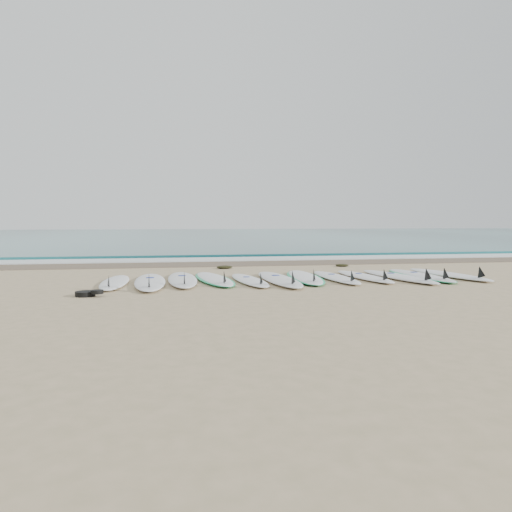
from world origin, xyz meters
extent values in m
plane|color=tan|center=(0.00, 0.00, 0.00)|extent=(120.00, 120.00, 0.00)
cube|color=#1E6369|center=(0.00, 32.50, 0.01)|extent=(120.00, 55.00, 0.03)
cube|color=brown|center=(0.00, 4.10, 0.01)|extent=(120.00, 1.80, 0.01)
cube|color=silver|center=(0.00, 5.50, 0.02)|extent=(120.00, 1.40, 0.04)
cube|color=#1E6369|center=(0.00, 7.00, 0.05)|extent=(120.00, 1.00, 0.10)
ellipsoid|color=white|center=(-3.55, -0.03, 0.04)|extent=(0.55, 2.41, 0.08)
cone|color=black|center=(-3.57, -0.91, 0.18)|extent=(0.21, 0.26, 0.26)
ellipsoid|color=white|center=(-2.88, -0.14, 0.05)|extent=(0.64, 2.85, 0.09)
cone|color=black|center=(-2.87, -1.17, 0.22)|extent=(0.25, 0.31, 0.30)
cylinder|color=navy|center=(-2.89, 0.14, 0.10)|extent=(0.17, 0.17, 0.01)
ellipsoid|color=white|center=(-2.25, 0.15, 0.05)|extent=(0.59, 2.77, 0.09)
cone|color=black|center=(-2.25, -0.86, 0.21)|extent=(0.24, 0.30, 0.30)
cylinder|color=navy|center=(-2.25, 0.42, 0.09)|extent=(0.16, 0.16, 0.01)
ellipsoid|color=white|center=(-1.61, 0.17, 0.05)|extent=(0.83, 2.65, 0.08)
ellipsoid|color=#1DC176|center=(-1.61, 0.17, 0.04)|extent=(0.92, 2.68, 0.06)
cone|color=black|center=(-1.51, -0.78, 0.20)|extent=(0.25, 0.30, 0.28)
ellipsoid|color=white|center=(-0.93, -0.17, 0.04)|extent=(0.69, 2.41, 0.08)
cone|color=black|center=(-0.86, -1.03, 0.18)|extent=(0.22, 0.27, 0.25)
cylinder|color=navy|center=(-0.95, 0.06, 0.08)|extent=(0.15, 0.15, 0.01)
ellipsoid|color=white|center=(-0.33, -0.17, 0.05)|extent=(0.66, 2.87, 0.09)
cone|color=black|center=(-0.30, -1.21, 0.22)|extent=(0.25, 0.31, 0.30)
cylinder|color=navy|center=(-0.33, 0.11, 0.10)|extent=(0.17, 0.17, 0.01)
ellipsoid|color=white|center=(0.30, 0.13, 0.05)|extent=(0.82, 2.75, 0.09)
ellipsoid|color=#1DC176|center=(0.30, 0.13, 0.04)|extent=(0.92, 2.78, 0.06)
cone|color=black|center=(0.21, -0.86, 0.21)|extent=(0.26, 0.31, 0.29)
ellipsoid|color=white|center=(0.93, -0.01, 0.04)|extent=(0.56, 2.49, 0.08)
cone|color=black|center=(0.95, -0.92, 0.19)|extent=(0.21, 0.27, 0.26)
cylinder|color=navy|center=(0.93, 0.23, 0.08)|extent=(0.15, 0.15, 0.01)
ellipsoid|color=white|center=(1.58, 0.04, 0.04)|extent=(0.69, 2.50, 0.08)
cone|color=black|center=(1.65, -0.86, 0.19)|extent=(0.23, 0.28, 0.26)
cylinder|color=navy|center=(1.56, 0.28, 0.08)|extent=(0.15, 0.15, 0.01)
ellipsoid|color=white|center=(2.27, -0.14, 0.05)|extent=(0.89, 2.79, 0.09)
cone|color=black|center=(2.39, -1.13, 0.21)|extent=(0.27, 0.32, 0.29)
cylinder|color=navy|center=(2.24, 0.12, 0.09)|extent=(0.18, 0.18, 0.01)
ellipsoid|color=white|center=(2.86, 0.01, 0.05)|extent=(0.59, 2.65, 0.09)
ellipsoid|color=#1DC176|center=(2.86, 0.01, 0.04)|extent=(0.69, 2.67, 0.06)
cone|color=black|center=(2.88, -0.96, 0.20)|extent=(0.23, 0.29, 0.28)
cylinder|color=navy|center=(2.86, 0.26, 0.09)|extent=(0.15, 0.15, 0.01)
ellipsoid|color=white|center=(3.55, 0.05, 0.05)|extent=(0.90, 2.75, 0.09)
cone|color=black|center=(3.68, -0.92, 0.20)|extent=(0.26, 0.31, 0.29)
ellipsoid|color=black|center=(-1.10, 2.71, 0.04)|extent=(0.41, 0.32, 0.08)
ellipsoid|color=black|center=(2.08, 2.74, 0.04)|extent=(0.36, 0.28, 0.07)
cylinder|color=black|center=(-3.88, -1.54, 0.04)|extent=(0.32, 0.32, 0.08)
cylinder|color=black|center=(-3.68, -1.64, 0.08)|extent=(0.20, 0.20, 0.06)
camera|label=1|loc=(-2.55, -9.98, 1.24)|focal=35.00mm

